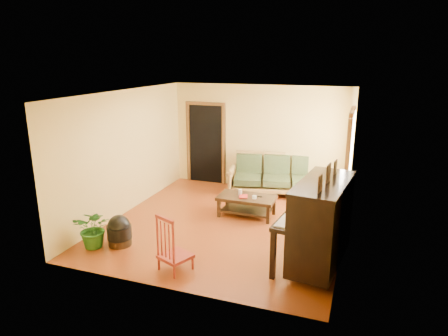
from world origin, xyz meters
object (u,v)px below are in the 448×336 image
at_px(piano, 321,225).
at_px(red_chair, 175,242).
at_px(ceramic_crock, 337,195).
at_px(footstool, 120,234).
at_px(armchair, 325,209).
at_px(potted_plant, 94,228).
at_px(sofa, 277,175).
at_px(coffee_table, 247,206).

xyz_separation_m(piano, red_chair, (-2.11, -0.87, -0.24)).
bearing_deg(ceramic_crock, red_chair, -117.25).
xyz_separation_m(footstool, ceramic_crock, (3.46, 3.71, -0.08)).
height_order(armchair, red_chair, red_chair).
distance_m(armchair, potted_plant, 4.29).
height_order(footstool, red_chair, red_chair).
height_order(sofa, red_chair, sofa).
relative_size(sofa, potted_plant, 3.20).
relative_size(coffee_table, ceramic_crock, 4.69).
bearing_deg(potted_plant, sofa, 58.07).
height_order(coffee_table, piano, piano).
bearing_deg(coffee_table, sofa, 79.55).
bearing_deg(footstool, armchair, 30.08).
height_order(footstool, ceramic_crock, footstool).
relative_size(red_chair, potted_plant, 1.32).
height_order(armchair, ceramic_crock, armchair).
relative_size(sofa, armchair, 2.84).
relative_size(sofa, ceramic_crock, 9.01).
relative_size(ceramic_crock, potted_plant, 0.36).
bearing_deg(piano, sofa, 120.90).
xyz_separation_m(red_chair, potted_plant, (-1.69, 0.23, -0.11)).
distance_m(sofa, piano, 3.49).
xyz_separation_m(sofa, red_chair, (-0.71, -4.06, -0.02)).
relative_size(piano, red_chair, 1.72).
xyz_separation_m(armchair, piano, (0.09, -1.51, 0.31)).
xyz_separation_m(coffee_table, ceramic_crock, (1.72, 1.64, -0.09)).
distance_m(coffee_table, potted_plant, 3.11).
relative_size(sofa, red_chair, 2.43).
xyz_separation_m(coffee_table, red_chair, (-0.42, -2.51, 0.25)).
height_order(ceramic_crock, potted_plant, potted_plant).
bearing_deg(sofa, footstool, -131.86).
relative_size(coffee_table, piano, 0.73).
xyz_separation_m(piano, footstool, (-3.43, -0.43, -0.51)).
bearing_deg(piano, ceramic_crock, 96.63).
bearing_deg(ceramic_crock, piano, -90.50).
bearing_deg(armchair, potted_plant, -164.52).
height_order(piano, footstool, piano).
height_order(red_chair, ceramic_crock, red_chair).
relative_size(coffee_table, footstool, 2.72).
distance_m(coffee_table, red_chair, 2.56).
bearing_deg(ceramic_crock, potted_plant, -134.24).
height_order(piano, red_chair, piano).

